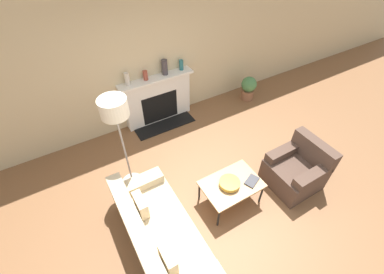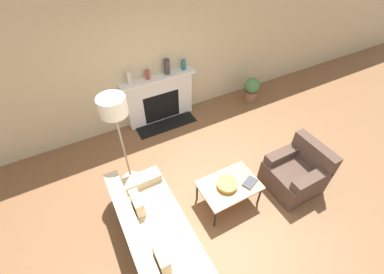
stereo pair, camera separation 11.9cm
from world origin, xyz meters
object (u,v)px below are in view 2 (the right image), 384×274
mantel_vase_left (129,78)px  mantel_vase_center_right (167,67)px  armchair_near (296,173)px  coffee_table (229,186)px  fireplace (160,99)px  potted_plant (252,88)px  mantel_vase_right (184,65)px  book (250,182)px  bowl (227,184)px  couch (155,235)px  floor_lamp (115,116)px  mantel_vase_center_left (147,75)px

mantel_vase_left → mantel_vase_center_right: size_ratio=0.81×
armchair_near → coffee_table: 1.22m
fireplace → potted_plant: size_ratio=2.70×
fireplace → mantel_vase_right: size_ratio=7.50×
book → mantel_vase_center_right: bearing=70.1°
armchair_near → mantel_vase_center_right: size_ratio=2.74×
fireplace → bowl: bearing=-89.4°
armchair_near → book: 0.91m
couch → floor_lamp: bearing=-2.4°
floor_lamp → mantel_vase_center_right: bearing=44.7°
mantel_vase_center_left → mantel_vase_center_right: (0.42, 0.00, 0.06)m
floor_lamp → potted_plant: floor_lamp is taller
bowl → book: 0.37m
mantel_vase_left → mantel_vase_center_right: mantel_vase_center_right is taller
fireplace → book: bearing=-81.9°
potted_plant → mantel_vase_center_right: bearing=169.4°
fireplace → armchair_near: 3.04m
book → potted_plant: 2.92m
floor_lamp → mantel_vase_center_right: floor_lamp is taller
couch → mantel_vase_right: size_ratio=8.91×
mantel_vase_right → book: bearing=-94.7°
mantel_vase_center_right → mantel_vase_right: 0.37m
fireplace → book: fireplace is taller
mantel_vase_left → coffee_table: bearing=-75.8°
couch → mantel_vase_center_left: bearing=-21.0°
bowl → fireplace: bearing=90.6°
bowl → mantel_vase_right: 2.67m
potted_plant → mantel_vase_left: bearing=172.4°
book → mantel_vase_center_left: mantel_vase_center_left is taller
couch → mantel_vase_left: bearing=-13.9°
couch → mantel_vase_left: mantel_vase_left is taller
book → floor_lamp: 2.24m
bowl → mantel_vase_right: (0.56, 2.52, 0.66)m
armchair_near → floor_lamp: floor_lamp is taller
bowl → mantel_vase_center_right: 2.63m
bowl → floor_lamp: floor_lamp is taller
mantel_vase_center_right → bowl: bearing=-94.3°
couch → potted_plant: bearing=-56.3°
couch → mantel_vase_center_right: bearing=-28.4°
armchair_near → potted_plant: size_ratio=1.45×
armchair_near → mantel_vase_left: (-1.83, 2.77, 0.87)m
mantel_vase_right → mantel_vase_center_left: bearing=180.0°
mantel_vase_right → mantel_vase_left: bearing=180.0°
mantel_vase_center_left → potted_plant: size_ratio=0.32×
coffee_table → mantel_vase_center_left: size_ratio=4.93×
book → mantel_vase_center_right: size_ratio=0.91×
mantel_vase_left → potted_plant: size_ratio=0.43×
floor_lamp → mantel_vase_center_left: size_ratio=9.56×
fireplace → mantel_vase_right: mantel_vase_right is taller
fireplace → potted_plant: 2.24m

